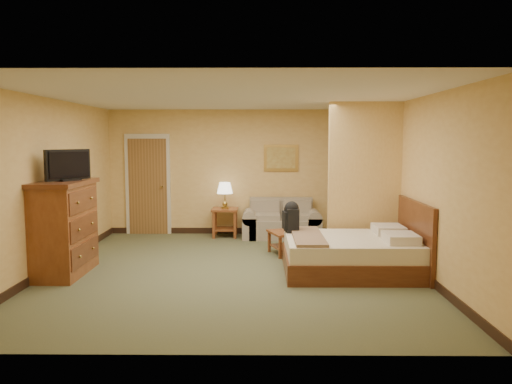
{
  "coord_description": "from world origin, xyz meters",
  "views": [
    {
      "loc": [
        0.41,
        -7.41,
        1.98
      ],
      "look_at": [
        0.34,
        0.6,
        1.14
      ],
      "focal_mm": 35.0,
      "sensor_mm": 36.0,
      "label": 1
    }
  ],
  "objects_px": {
    "dresser": "(64,227)",
    "bed": "(355,253)",
    "loveseat": "(281,225)",
    "coffee_table": "(289,238)"
  },
  "relations": [
    {
      "from": "dresser",
      "to": "bed",
      "type": "height_order",
      "value": "dresser"
    },
    {
      "from": "loveseat",
      "to": "coffee_table",
      "type": "bearing_deg",
      "value": -87.24
    },
    {
      "from": "loveseat",
      "to": "bed",
      "type": "distance_m",
      "value": 2.85
    },
    {
      "from": "coffee_table",
      "to": "dresser",
      "type": "relative_size",
      "value": 0.57
    },
    {
      "from": "coffee_table",
      "to": "dresser",
      "type": "bearing_deg",
      "value": -158.64
    },
    {
      "from": "dresser",
      "to": "loveseat",
      "type": "bearing_deg",
      "value": 40.31
    },
    {
      "from": "coffee_table",
      "to": "loveseat",
      "type": "bearing_deg",
      "value": 92.76
    },
    {
      "from": "dresser",
      "to": "bed",
      "type": "distance_m",
      "value": 4.32
    },
    {
      "from": "bed",
      "to": "coffee_table",
      "type": "bearing_deg",
      "value": 127.7
    },
    {
      "from": "dresser",
      "to": "bed",
      "type": "bearing_deg",
      "value": 1.86
    }
  ]
}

